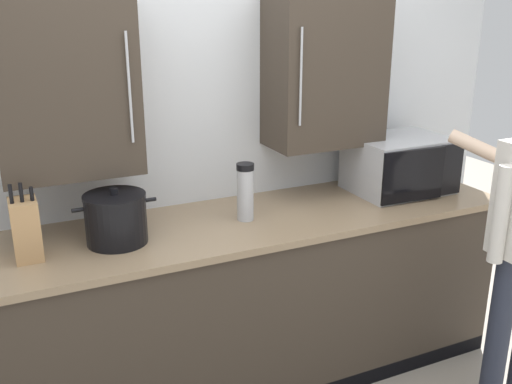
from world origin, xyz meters
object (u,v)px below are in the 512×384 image
microwave_oven (396,165)px  stock_pot (116,219)px  thermos_flask (245,192)px  knife_block (26,229)px

microwave_oven → stock_pot: bearing=-177.7°
stock_pot → thermos_flask: (0.63, 0.02, 0.03)m
stock_pot → thermos_flask: thermos_flask is taller
stock_pot → knife_block: (-0.37, -0.01, 0.02)m
thermos_flask → knife_block: bearing=-178.7°
microwave_oven → thermos_flask: bearing=-177.0°
stock_pot → knife_block: size_ratio=1.09×
thermos_flask → microwave_oven: bearing=3.0°
stock_pot → thermos_flask: bearing=1.4°
microwave_oven → thermos_flask: microwave_oven is taller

